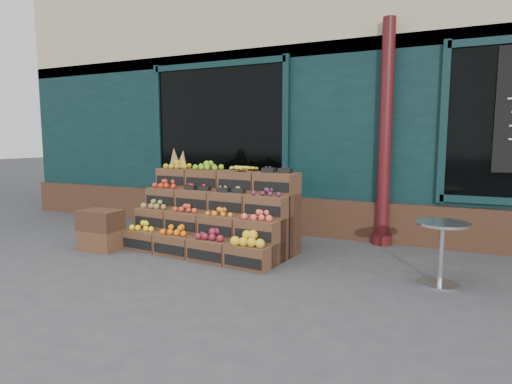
% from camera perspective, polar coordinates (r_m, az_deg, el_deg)
% --- Properties ---
extents(ground, '(60.00, 60.00, 0.00)m').
position_cam_1_polar(ground, '(5.01, -1.33, -10.72)').
color(ground, '#3A3A3C').
rests_on(ground, ground).
extents(shop_facade, '(12.00, 6.24, 4.80)m').
position_cam_1_polar(shop_facade, '(9.66, 12.52, 12.04)').
color(shop_facade, black).
rests_on(shop_facade, ground).
extents(crate_display, '(2.33, 1.29, 1.40)m').
position_cam_1_polar(crate_display, '(5.97, -5.63, -3.58)').
color(crate_display, '#513220').
rests_on(crate_display, ground).
extents(spare_crates, '(0.56, 0.39, 0.56)m').
position_cam_1_polar(spare_crates, '(6.33, -19.96, -4.78)').
color(spare_crates, '#513220').
rests_on(spare_crates, ground).
extents(bistro_table, '(0.54, 0.54, 0.68)m').
position_cam_1_polar(bistro_table, '(4.87, 23.51, -6.66)').
color(bistro_table, '#B2B5BA').
rests_on(bistro_table, ground).
extents(shopkeeper, '(0.92, 0.77, 2.16)m').
position_cam_1_polar(shopkeeper, '(8.08, -6.43, 3.80)').
color(shopkeeper, '#1C6333').
rests_on(shopkeeper, ground).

